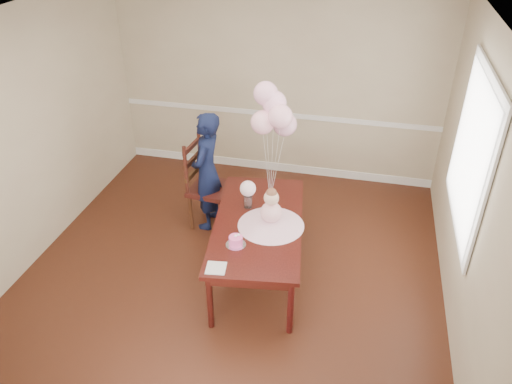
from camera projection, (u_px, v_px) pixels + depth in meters
The scene contains 48 objects.
floor at pixel (230, 278), 5.45m from camera, with size 4.50×5.00×0.00m, color black.
ceiling at pixel (221, 25), 4.02m from camera, with size 4.50×5.00×0.02m, color white.
wall_back at pixel (277, 83), 6.80m from camera, with size 4.50×0.02×2.70m, color tan.
wall_left at pixel (18, 146), 5.17m from camera, with size 0.02×5.00×2.70m, color tan.
wall_right at pixel (477, 200), 4.30m from camera, with size 0.02×5.00×2.70m, color tan.
chair_rail_trim at pixel (276, 114), 7.03m from camera, with size 4.50×0.02×0.07m, color silver.
baseboard_trim at pixel (275, 166), 7.48m from camera, with size 4.50×0.02×0.12m, color white.
window_frame at pixel (472, 153), 4.61m from camera, with size 0.02×1.66×1.56m, color white.
window_blinds at pixel (470, 153), 4.61m from camera, with size 0.01×1.50×1.40m, color silver.
dining_table_top at pixel (258, 224), 5.19m from camera, with size 0.90×1.81×0.05m, color black.
table_apron at pixel (258, 229), 5.23m from camera, with size 0.81×1.72×0.09m, color black.
table_leg_fl at pixel (210, 302), 4.70m from camera, with size 0.06×0.06×0.63m, color black.
table_leg_fr at pixel (290, 307), 4.63m from camera, with size 0.06×0.06×0.63m, color black.
table_leg_bl at pixel (233, 205), 6.10m from camera, with size 0.06×0.06×0.63m, color black.
table_leg_br at pixel (295, 209), 6.04m from camera, with size 0.06×0.06×0.63m, color black.
baby_skirt at pixel (271, 222), 5.11m from camera, with size 0.69×0.69×0.09m, color #E6A9C3.
baby_torso at pixel (271, 212), 5.04m from camera, with size 0.22×0.22×0.22m, color #FA9ED2.
baby_head at pixel (271, 198), 4.95m from camera, with size 0.15×0.15×0.15m, color beige.
baby_hair at pixel (271, 193), 4.92m from camera, with size 0.11×0.11×0.11m, color brown.
cake_platter at pixel (236, 245), 4.85m from camera, with size 0.20×0.20×0.01m, color silver.
birthday_cake at pixel (236, 241), 4.82m from camera, with size 0.14×0.14×0.09m, color #FF50A8.
cake_flower_a at pixel (236, 236), 4.79m from camera, with size 0.03×0.03×0.03m, color white.
cake_flower_b at pixel (239, 235), 4.80m from camera, with size 0.03×0.03×0.03m, color white.
rose_vase_near at pixel (248, 201), 5.38m from camera, with size 0.09×0.09×0.14m, color silver.
roses_near at pixel (248, 189), 5.30m from camera, with size 0.17×0.17×0.17m, color silver.
napkin at pixel (216, 268), 4.55m from camera, with size 0.18×0.18×0.01m, color silver.
balloon_weight at pixel (270, 196), 5.59m from camera, with size 0.04×0.04×0.02m, color silver.
balloon_a at pixel (263, 122), 5.12m from camera, with size 0.25×0.25×0.25m, color #FFB4C9.
balloon_b at pixel (280, 117), 5.02m from camera, with size 0.25×0.25×0.25m, color #FFB4CE.
balloon_c at pixel (274, 103), 5.10m from camera, with size 0.25×0.25×0.25m, color #FEB4DA.
balloon_d at pixel (266, 93), 5.07m from camera, with size 0.25×0.25×0.25m, color #F2ABCE.
balloon_e at pixel (285, 124), 5.19m from camera, with size 0.25×0.25×0.25m, color #DB9BB6.
balloon_ribbon_a at pixel (267, 166), 5.39m from camera, with size 0.00×0.00×0.76m, color silver.
balloon_ribbon_b at pixel (275, 164), 5.34m from camera, with size 0.00×0.00×0.85m, color silver.
balloon_ribbon_c at pixel (272, 157), 5.38m from camera, with size 0.00×0.00×0.94m, color white.
balloon_ribbon_d at pixel (268, 153), 5.36m from camera, with size 0.00×0.00×1.03m, color silver.
balloon_ribbon_e at pixel (277, 167), 5.42m from camera, with size 0.00×0.00×0.71m, color white.
dining_chair_seat at pixel (211, 189), 6.08m from camera, with size 0.49×0.49×0.06m, color black.
chair_leg_fl at pixel (191, 212), 6.11m from camera, with size 0.04×0.04×0.48m, color #381C0F.
chair_leg_fr at pixel (221, 218), 6.00m from camera, with size 0.04×0.04×0.48m, color #35130E.
chair_leg_bl at pixel (204, 196), 6.43m from camera, with size 0.04×0.04×0.48m, color #35120E.
chair_leg_br at pixel (233, 201), 6.32m from camera, with size 0.04×0.04×0.48m, color #34160E.
chair_back_post_l at pixel (186, 171), 5.81m from camera, with size 0.04×0.04×0.62m, color #34130E.
chair_back_post_r at pixel (200, 156), 6.13m from camera, with size 0.04×0.04×0.62m, color #38160F.
chair_slat_low at pixel (194, 173), 6.04m from camera, with size 0.03×0.45×0.06m, color #3A200F.
chair_slat_mid at pixel (193, 160), 5.95m from camera, with size 0.03×0.45×0.06m, color black.
chair_slat_top at pixel (192, 146), 5.85m from camera, with size 0.03×0.45×0.06m, color #39150F.
woman at pixel (207, 172), 5.95m from camera, with size 0.54×0.36×1.49m, color black.
Camera 1 is at (1.22, -3.96, 3.67)m, focal length 35.00 mm.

